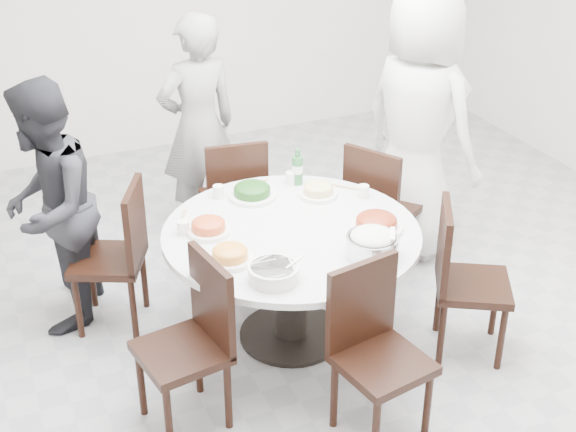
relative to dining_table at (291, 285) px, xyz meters
name	(u,v)px	position (x,y,z in m)	size (l,w,h in m)	color
floor	(317,304)	(0.30, 0.26, -0.38)	(6.00, 6.00, 0.01)	#A2A2A7
dining_table	(291,285)	(0.00, 0.00, 0.00)	(1.50, 1.50, 0.75)	silver
chair_ne	(384,206)	(0.92, 0.51, 0.10)	(0.42, 0.42, 0.95)	black
chair_n	(233,197)	(0.01, 1.05, 0.10)	(0.42, 0.42, 0.95)	black
chair_nw	(108,257)	(-0.97, 0.60, 0.10)	(0.42, 0.42, 0.95)	black
chair_sw	(181,349)	(-0.82, -0.46, 0.10)	(0.42, 0.42, 0.95)	black
chair_s	(383,360)	(0.09, -0.95, 0.10)	(0.42, 0.42, 0.95)	black
chair_se	(474,282)	(0.92, -0.53, 0.10)	(0.42, 0.42, 0.95)	black
diner_right	(419,123)	(1.26, 0.69, 0.59)	(0.94, 0.61, 1.93)	silver
diner_middle	(198,128)	(-0.07, 1.52, 0.46)	(0.61, 0.40, 1.68)	black
diner_left	(49,208)	(-1.25, 0.76, 0.41)	(0.77, 0.60, 1.58)	black
dish_greens	(252,192)	(-0.06, 0.48, 0.41)	(0.29, 0.29, 0.08)	white
dish_pale	(318,192)	(0.33, 0.34, 0.41)	(0.24, 0.24, 0.06)	white
dish_orange	(208,228)	(-0.45, 0.16, 0.41)	(0.25, 0.25, 0.07)	white
dish_redbrown	(376,224)	(0.45, -0.18, 0.41)	(0.31, 0.31, 0.08)	white
dish_tofu	(230,256)	(-0.44, -0.18, 0.41)	(0.25, 0.25, 0.06)	white
rice_bowl	(372,247)	(0.28, -0.44, 0.44)	(0.29, 0.29, 0.12)	silver
soup_bowl	(274,273)	(-0.30, -0.44, 0.42)	(0.27, 0.27, 0.08)	white
beverage_bottle	(298,167)	(0.29, 0.55, 0.50)	(0.07, 0.07, 0.24)	#286534
tea_cups	(256,181)	(0.03, 0.62, 0.42)	(0.07, 0.07, 0.08)	white
chopsticks	(255,186)	(0.02, 0.62, 0.38)	(0.24, 0.04, 0.01)	tan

